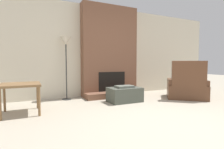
# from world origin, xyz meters

# --- Properties ---
(ground_plane) EXTENTS (24.00, 24.00, 0.00)m
(ground_plane) POSITION_xyz_m (0.00, 0.00, 0.00)
(ground_plane) COLOR #B2A893
(wall_back) EXTENTS (7.98, 0.06, 2.60)m
(wall_back) POSITION_xyz_m (0.00, 2.86, 1.30)
(wall_back) COLOR beige
(wall_back) RESTS_ON ground_plane
(fireplace) EXTENTS (1.67, 0.67, 2.60)m
(fireplace) POSITION_xyz_m (0.00, 2.65, 1.22)
(fireplace) COLOR brown
(fireplace) RESTS_ON ground_plane
(ottoman) EXTENTS (0.79, 0.51, 0.40)m
(ottoman) POSITION_xyz_m (-0.04, 1.72, 0.18)
(ottoman) COLOR #474C42
(ottoman) RESTS_ON ground_plane
(armchair) EXTENTS (1.28, 1.26, 1.01)m
(armchair) POSITION_xyz_m (1.66, 1.33, 0.29)
(armchair) COLOR brown
(armchair) RESTS_ON ground_plane
(side_table) EXTENTS (0.68, 0.68, 0.57)m
(side_table) POSITION_xyz_m (-2.30, 1.66, 0.50)
(side_table) COLOR brown
(side_table) RESTS_ON ground_plane
(floor_lamp_left) EXTENTS (0.28, 0.28, 1.63)m
(floor_lamp_left) POSITION_xyz_m (-1.28, 2.60, 1.39)
(floor_lamp_left) COLOR #333333
(floor_lamp_left) RESTS_ON ground_plane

